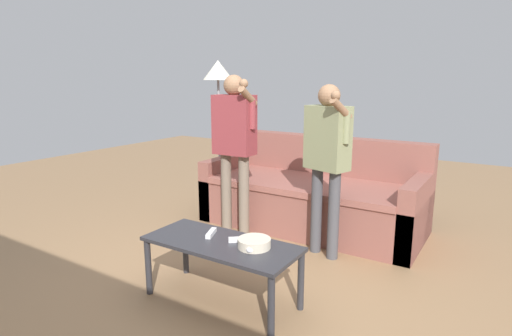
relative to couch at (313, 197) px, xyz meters
name	(u,v)px	position (x,y,z in m)	size (l,w,h in m)	color
ground_plane	(240,287)	(0.10, -1.49, -0.31)	(12.00, 12.00, 0.00)	#93704C
couch	(313,197)	(0.00, 0.00, 0.00)	(2.19, 0.96, 0.90)	brown
coffee_table	(221,250)	(0.11, -1.72, 0.07)	(1.07, 0.45, 0.43)	#2D2D33
snack_bowl	(254,243)	(0.35, -1.68, 0.15)	(0.21, 0.21, 0.06)	beige
game_remote_nunchuk	(251,249)	(0.37, -1.75, 0.15)	(0.06, 0.09, 0.05)	white
floor_lamp	(218,81)	(-1.25, 0.06, 1.17)	(0.35, 0.35, 1.70)	#2D2D33
player_left	(234,137)	(-0.53, -0.65, 0.66)	(0.46, 0.30, 1.54)	#756656
player_right	(327,151)	(0.39, -0.63, 0.61)	(0.42, 0.39, 1.46)	#47474C
game_remote_wand_near	(241,239)	(0.22, -1.65, 0.14)	(0.15, 0.13, 0.03)	white
game_remote_wand_far	(211,233)	(-0.02, -1.66, 0.14)	(0.09, 0.16, 0.03)	white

